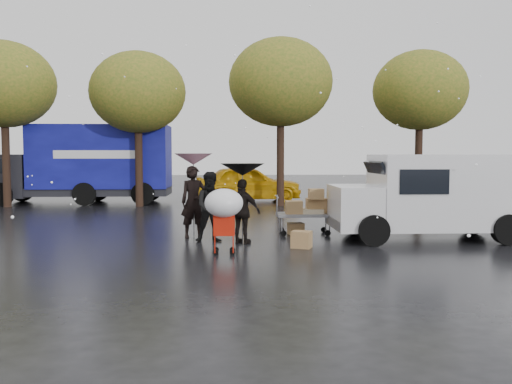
{
  "coord_description": "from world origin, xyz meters",
  "views": [
    {
      "loc": [
        0.37,
        -13.09,
        2.21
      ],
      "look_at": [
        1.03,
        1.0,
        1.22
      ],
      "focal_mm": 38.0,
      "sensor_mm": 36.0,
      "label": 1
    }
  ],
  "objects_px": {
    "person_pink": "(194,202)",
    "person_black": "(243,211)",
    "yellow_taxi": "(248,184)",
    "white_van": "(434,195)",
    "vendor_cart": "(307,208)",
    "shopping_cart": "(224,207)",
    "blue_truck": "(83,164)"
  },
  "relations": [
    {
      "from": "vendor_cart",
      "to": "shopping_cart",
      "type": "distance_m",
      "value": 3.73
    },
    {
      "from": "yellow_taxi",
      "to": "white_van",
      "type": "bearing_deg",
      "value": -165.13
    },
    {
      "from": "vendor_cart",
      "to": "blue_truck",
      "type": "height_order",
      "value": "blue_truck"
    },
    {
      "from": "vendor_cart",
      "to": "blue_truck",
      "type": "distance_m",
      "value": 13.3
    },
    {
      "from": "vendor_cart",
      "to": "blue_truck",
      "type": "bearing_deg",
      "value": 131.18
    },
    {
      "from": "person_pink",
      "to": "yellow_taxi",
      "type": "distance_m",
      "value": 10.96
    },
    {
      "from": "person_pink",
      "to": "white_van",
      "type": "bearing_deg",
      "value": -22.71
    },
    {
      "from": "person_pink",
      "to": "vendor_cart",
      "type": "xyz_separation_m",
      "value": [
        3.08,
        0.39,
        -0.22
      ]
    },
    {
      "from": "blue_truck",
      "to": "white_van",
      "type": "bearing_deg",
      "value": -42.77
    },
    {
      "from": "person_black",
      "to": "yellow_taxi",
      "type": "bearing_deg",
      "value": -63.66
    },
    {
      "from": "white_van",
      "to": "vendor_cart",
      "type": "bearing_deg",
      "value": 162.27
    },
    {
      "from": "vendor_cart",
      "to": "white_van",
      "type": "height_order",
      "value": "white_van"
    },
    {
      "from": "vendor_cart",
      "to": "yellow_taxi",
      "type": "xyz_separation_m",
      "value": [
        -1.31,
        10.43,
        0.12
      ]
    },
    {
      "from": "person_pink",
      "to": "person_black",
      "type": "bearing_deg",
      "value": -57.03
    },
    {
      "from": "vendor_cart",
      "to": "white_van",
      "type": "bearing_deg",
      "value": -17.73
    },
    {
      "from": "vendor_cart",
      "to": "shopping_cart",
      "type": "height_order",
      "value": "shopping_cart"
    },
    {
      "from": "person_black",
      "to": "blue_truck",
      "type": "distance_m",
      "value": 13.4
    },
    {
      "from": "shopping_cart",
      "to": "white_van",
      "type": "relative_size",
      "value": 0.3
    },
    {
      "from": "person_pink",
      "to": "vendor_cart",
      "type": "distance_m",
      "value": 3.11
    },
    {
      "from": "person_black",
      "to": "vendor_cart",
      "type": "height_order",
      "value": "person_black"
    },
    {
      "from": "shopping_cart",
      "to": "yellow_taxi",
      "type": "bearing_deg",
      "value": 85.97
    },
    {
      "from": "shopping_cart",
      "to": "yellow_taxi",
      "type": "relative_size",
      "value": 0.29
    },
    {
      "from": "white_van",
      "to": "person_black",
      "type": "bearing_deg",
      "value": -174.83
    },
    {
      "from": "shopping_cart",
      "to": "yellow_taxi",
      "type": "height_order",
      "value": "yellow_taxi"
    },
    {
      "from": "white_van",
      "to": "blue_truck",
      "type": "relative_size",
      "value": 0.59
    },
    {
      "from": "shopping_cart",
      "to": "yellow_taxi",
      "type": "xyz_separation_m",
      "value": [
        0.94,
        13.38,
        -0.22
      ]
    },
    {
      "from": "person_pink",
      "to": "person_black",
      "type": "height_order",
      "value": "person_pink"
    },
    {
      "from": "white_van",
      "to": "yellow_taxi",
      "type": "distance_m",
      "value": 12.27
    },
    {
      "from": "person_pink",
      "to": "blue_truck",
      "type": "relative_size",
      "value": 0.23
    },
    {
      "from": "vendor_cart",
      "to": "white_van",
      "type": "xyz_separation_m",
      "value": [
        3.14,
        -1.0,
        0.43
      ]
    },
    {
      "from": "blue_truck",
      "to": "yellow_taxi",
      "type": "distance_m",
      "value": 7.49
    },
    {
      "from": "yellow_taxi",
      "to": "vendor_cart",
      "type": "bearing_deg",
      "value": -179.25
    }
  ]
}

